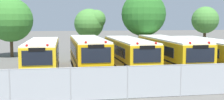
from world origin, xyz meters
name	(u,v)px	position (x,y,z in m)	size (l,w,h in m)	color
ground_plane	(129,68)	(0.00, 0.00, 0.00)	(160.00, 160.00, 0.00)	#595651
school_bus_0	(43,54)	(-7.18, -0.17, 1.37)	(2.46, 9.66, 2.60)	yellow
school_bus_1	(88,52)	(-3.51, 0.06, 1.44)	(2.71, 10.13, 2.75)	#EAA80C
school_bus_2	(129,52)	(-0.05, 0.05, 1.39)	(2.70, 10.35, 2.63)	yellow
school_bus_3	(169,51)	(3.57, 0.03, 1.41)	(2.65, 11.57, 2.67)	yellow
school_bus_4	(208,51)	(7.14, -0.02, 1.33)	(2.62, 11.63, 2.52)	yellow
tree_0	(12,19)	(-11.03, 9.56, 4.15)	(4.85, 4.85, 6.52)	#4C3823
tree_1	(91,23)	(-2.34, 10.06, 3.75)	(3.65, 3.47, 5.40)	#4C3823
tree_2	(142,14)	(3.08, 7.14, 4.74)	(4.89, 4.89, 7.19)	#4C3823
tree_3	(205,21)	(11.34, 8.74, 4.01)	(3.21, 3.21, 5.69)	#4C3823
chainlink_fence	(155,81)	(-0.76, -9.21, 0.92)	(20.77, 0.07, 1.77)	#9EA0A3
traffic_cone	(39,89)	(-6.92, -7.43, 0.30)	(0.45, 0.45, 0.59)	#EA5914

